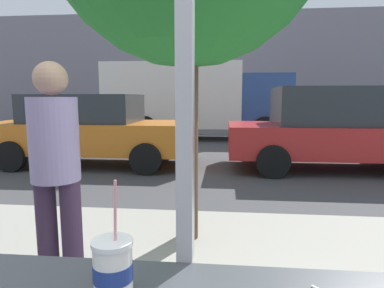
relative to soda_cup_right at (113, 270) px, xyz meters
The scene contains 8 objects.
ground_plane 8.25m from the soda_cup_right, 88.94° to the left, with size 60.00×60.00×0.00m, color #424244.
sidewalk_strip 2.06m from the soda_cup_right, 85.13° to the left, with size 16.00×2.80×0.13m, color #9E998E.
building_facade_far 18.67m from the soda_cup_right, 89.53° to the left, with size 28.00×1.20×6.21m, color gray.
soda_cup_right is the anchor object (origin of this frame).
parked_car_orange 7.01m from the soda_cup_right, 113.11° to the left, with size 4.59×1.96×1.60m.
parked_car_red 6.93m from the soda_cup_right, 68.43° to the left, with size 4.40×2.03×1.75m.
box_truck 11.59m from the soda_cup_right, 94.17° to the left, with size 6.67×2.44×2.76m.
pedestrian 1.58m from the soda_cup_right, 122.80° to the left, with size 0.32×0.32×1.63m.
Camera 1 is at (0.12, -0.91, 1.52)m, focal length 30.73 mm.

